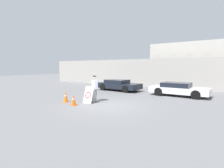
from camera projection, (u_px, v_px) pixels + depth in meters
The scene contains 9 objects.
ground_plane at pixel (108, 106), 10.86m from camera, with size 90.00×90.00×0.00m, color slate.
perimeter_wall at pixel (165, 73), 19.89m from camera, with size 36.00×0.30×3.83m.
building_block at pixel (194, 65), 22.65m from camera, with size 9.59×6.58×5.31m.
barricade_sign at pixel (90, 95), 11.81m from camera, with size 0.75×0.94×1.13m.
security_guard at pixel (95, 87), 12.31m from camera, with size 0.64×0.48×1.81m.
traffic_cone_near at pixel (74, 100), 11.02m from camera, with size 0.38×0.38×0.70m.
traffic_cone_mid at pixel (66, 97), 12.04m from camera, with size 0.35×0.35×0.78m.
parked_car_front_coupe at pixel (118, 85), 17.92m from camera, with size 4.63×2.21×1.11m.
parked_car_rear_sedan at pixel (178, 89), 14.57m from camera, with size 4.67×2.00×1.12m.
Camera 1 is at (6.16, -8.72, 2.42)m, focal length 28.00 mm.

